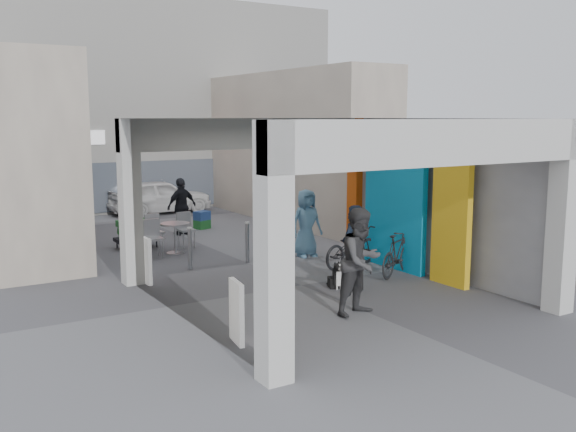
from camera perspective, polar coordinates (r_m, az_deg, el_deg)
ground at (r=13.66m, az=1.21°, el=-6.17°), size 90.00×90.00×0.00m
arcade_canopy at (r=12.89m, az=5.24°, el=3.30°), size 6.40×6.45×6.40m
far_building at (r=26.10m, az=-15.82°, el=9.51°), size 18.00×4.08×8.00m
plaza_bldg_left at (r=18.82m, az=-23.46°, el=4.95°), size 2.00×9.00×5.00m
plaza_bldg_right at (r=21.96m, az=0.56°, el=6.13°), size 2.00×9.00×5.00m
bollard_left at (r=15.09m, az=-8.71°, el=-2.91°), size 0.09×0.09×0.98m
bollard_center at (r=15.69m, az=-3.64°, el=-2.38°), size 0.09×0.09×0.98m
bollard_right at (r=16.27m, az=1.84°, el=-2.01°), size 0.09×0.09×0.95m
advert_board_near at (r=10.21m, az=-4.57°, el=-8.47°), size 0.18×0.56×1.00m
advert_board_far at (r=14.05m, az=-12.53°, el=-3.84°), size 0.11×0.55×1.00m
cafe_set at (r=17.21m, az=-10.74°, el=-2.02°), size 1.59×1.29×0.96m
produce_stand at (r=17.94m, az=-13.31°, el=-1.81°), size 1.14×0.62×0.75m
crate_stack at (r=20.58m, az=-7.65°, el=-0.35°), size 0.54×0.48×0.56m
border_collie at (r=13.40m, az=4.28°, el=-5.47°), size 0.21×0.42×0.58m
man_with_dog at (r=13.23m, az=5.77°, el=-2.80°), size 0.76×0.66×1.75m
man_back_turned at (r=11.58m, az=6.52°, el=-4.04°), size 1.07×0.91×1.94m
man_elderly at (r=16.29m, az=1.64°, el=-0.63°), size 0.86×0.57×1.72m
man_crates at (r=19.53m, az=-9.43°, el=0.85°), size 1.08×0.66×1.72m
bicycle_front at (r=15.30m, az=5.66°, el=-2.75°), size 1.90×1.02×0.95m
bicycle_rear at (r=14.60m, az=9.68°, el=-3.38°), size 1.63×1.11×0.96m
white_van at (r=24.05m, az=-11.28°, el=1.73°), size 3.73×1.54×1.26m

